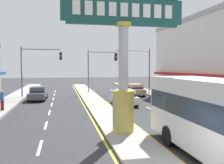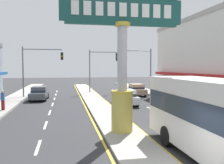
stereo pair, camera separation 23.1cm
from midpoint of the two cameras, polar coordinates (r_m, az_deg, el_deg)
name	(u,v)px [view 1 (the left image)]	position (r m, az deg, el deg)	size (l,w,h in m)	color
median_strip	(95,102)	(25.27, -4.22, -4.85)	(2.23, 52.00, 0.14)	#A39E93
sidewalk_right	(184,103)	(26.09, 16.31, -4.67)	(2.45, 60.00, 0.18)	#9E9B93
lane_markings	(97,105)	(23.95, -3.80, -5.47)	(8.97, 52.00, 0.01)	silver
district_sign	(123,63)	(13.46, 2.21, 4.58)	(6.82, 1.26, 7.56)	gold
traffic_light_left_side	(37,63)	(30.64, -17.57, 4.31)	(4.86, 0.46, 6.20)	slate
traffic_light_right_side	(137,63)	(32.14, 5.68, 4.42)	(4.86, 0.46, 6.20)	slate
traffic_light_median_far	(99,64)	(34.83, -3.35, 4.28)	(4.20, 0.46, 6.20)	slate
sedan_near_right_lane	(125,97)	(24.11, 2.82, -3.53)	(1.88, 4.32, 1.53)	silver
sedan_far_right_lane	(135,89)	(32.07, 5.22, -1.76)	(1.85, 4.31, 1.53)	tan
sedan_mid_left_lane	(38,93)	(28.76, -17.28, -2.53)	(1.94, 4.35, 1.53)	#4C5156
pedestrian_near_kerb	(2,99)	(21.98, -24.80, -3.66)	(0.28, 0.41, 1.67)	maroon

